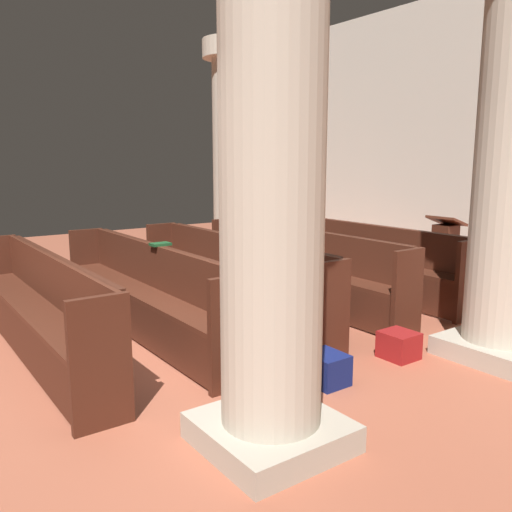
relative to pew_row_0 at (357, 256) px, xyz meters
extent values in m
plane|color=#AD5B42|center=(1.05, -3.78, -0.52)|extent=(19.20, 19.20, 0.00)
cube|color=#4C2316|center=(0.00, -0.02, -0.05)|extent=(3.48, 0.38, 0.05)
cube|color=#4C2316|center=(0.00, 0.14, 0.21)|extent=(3.48, 0.04, 0.47)
cube|color=#411E13|center=(0.00, 0.19, 0.44)|extent=(3.34, 0.06, 0.02)
cube|color=#442014|center=(-1.77, -0.02, -0.04)|extent=(0.06, 0.44, 0.96)
cube|color=#442014|center=(1.77, -0.02, -0.04)|extent=(0.06, 0.44, 0.96)
cube|color=#482115|center=(0.00, -0.20, -0.28)|extent=(3.48, 0.03, 0.43)
cube|color=#4C2316|center=(0.00, -1.11, -0.05)|extent=(3.48, 0.38, 0.05)
cube|color=#4C2316|center=(0.00, -0.95, 0.21)|extent=(3.48, 0.04, 0.47)
cube|color=#411E13|center=(0.00, -0.90, 0.44)|extent=(3.34, 0.06, 0.02)
cube|color=#442014|center=(-1.77, -1.11, -0.04)|extent=(0.06, 0.44, 0.96)
cube|color=#442014|center=(1.77, -1.11, -0.04)|extent=(0.06, 0.44, 0.96)
cube|color=#482115|center=(0.00, -1.29, -0.28)|extent=(3.48, 0.03, 0.43)
cube|color=#4C2316|center=(0.00, -2.21, -0.05)|extent=(3.48, 0.38, 0.05)
cube|color=#4C2316|center=(0.00, -2.04, 0.21)|extent=(3.48, 0.04, 0.47)
cube|color=#411E13|center=(0.00, -1.99, 0.44)|extent=(3.34, 0.06, 0.02)
cube|color=#442014|center=(-1.77, -2.21, -0.04)|extent=(0.06, 0.44, 0.96)
cube|color=#442014|center=(1.77, -2.21, -0.04)|extent=(0.06, 0.44, 0.96)
cube|color=#482115|center=(0.00, -2.38, -0.28)|extent=(3.48, 0.03, 0.43)
cube|color=#4C2316|center=(0.00, -3.30, -0.05)|extent=(3.48, 0.38, 0.05)
cube|color=#4C2316|center=(0.00, -3.13, 0.21)|extent=(3.48, 0.04, 0.47)
cube|color=#411E13|center=(0.00, -3.08, 0.44)|extent=(3.34, 0.06, 0.02)
cube|color=#442014|center=(-1.77, -3.30, -0.04)|extent=(0.06, 0.44, 0.96)
cube|color=#442014|center=(1.77, -3.30, -0.04)|extent=(0.06, 0.44, 0.96)
cube|color=#482115|center=(0.00, -3.47, -0.28)|extent=(3.48, 0.03, 0.43)
cube|color=#4C2316|center=(0.00, -4.39, -0.05)|extent=(3.48, 0.38, 0.05)
cube|color=#4C2316|center=(0.00, -4.22, 0.21)|extent=(3.48, 0.05, 0.47)
cube|color=#411E13|center=(0.00, -4.17, 0.44)|extent=(3.34, 0.06, 0.02)
cube|color=#442014|center=(1.77, -4.39, -0.04)|extent=(0.06, 0.44, 0.96)
cube|color=#482115|center=(0.00, -4.56, -0.28)|extent=(3.48, 0.03, 0.43)
cube|color=#B6AD9A|center=(2.63, -0.81, -0.43)|extent=(0.92, 0.92, 0.18)
cube|color=#B6AD9A|center=(-2.58, -0.43, -0.43)|extent=(0.92, 0.92, 0.18)
cylinder|color=beige|center=(-2.58, -0.43, 1.34)|extent=(0.68, 0.68, 3.36)
cylinder|color=beige|center=(-2.58, -0.43, 3.17)|extent=(0.98, 0.98, 0.30)
cube|color=#B6AD9A|center=(2.63, -3.56, -0.43)|extent=(0.88, 0.88, 0.18)
cylinder|color=beige|center=(2.63, -3.56, 1.34)|extent=(0.65, 0.65, 3.36)
cube|color=#411E13|center=(0.66, 1.11, -0.49)|extent=(0.45, 0.45, 0.06)
cube|color=#4C2316|center=(0.66, 1.11, -0.04)|extent=(0.28, 0.28, 0.95)
cube|color=#502518|center=(0.66, 1.11, 0.49)|extent=(0.48, 0.35, 0.15)
cube|color=#194723|center=(0.04, -3.09, 0.46)|extent=(0.14, 0.21, 0.03)
cube|color=navy|center=(2.12, -2.58, -0.39)|extent=(0.34, 0.29, 0.26)
cube|color=maroon|center=(2.09, -1.61, -0.39)|extent=(0.32, 0.30, 0.26)
camera|label=1|loc=(5.23, -5.55, 1.36)|focal=37.34mm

